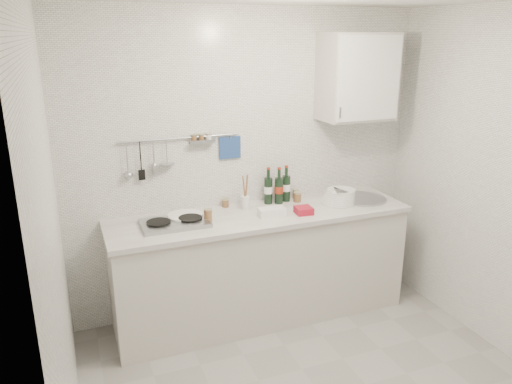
# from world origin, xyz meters

# --- Properties ---
(back_wall) EXTENTS (3.00, 0.02, 2.50)m
(back_wall) POSITION_xyz_m (0.00, 1.40, 1.25)
(back_wall) COLOR silver
(back_wall) RESTS_ON floor
(wall_left) EXTENTS (0.02, 2.80, 2.50)m
(wall_left) POSITION_xyz_m (-1.50, 0.00, 1.25)
(wall_left) COLOR silver
(wall_left) RESTS_ON floor
(counter) EXTENTS (2.44, 0.64, 0.96)m
(counter) POSITION_xyz_m (0.01, 1.10, 0.43)
(counter) COLOR #BBB5AD
(counter) RESTS_ON floor
(wall_rail) EXTENTS (0.98, 0.09, 0.34)m
(wall_rail) POSITION_xyz_m (-0.60, 1.37, 1.43)
(wall_rail) COLOR #93969B
(wall_rail) RESTS_ON back_wall
(wall_cabinet) EXTENTS (0.60, 0.38, 0.70)m
(wall_cabinet) POSITION_xyz_m (0.90, 1.22, 1.95)
(wall_cabinet) COLOR #BBB5AD
(wall_cabinet) RESTS_ON back_wall
(plate_stack_hob) EXTENTS (0.29, 0.29, 0.04)m
(plate_stack_hob) POSITION_xyz_m (-0.61, 1.17, 0.94)
(plate_stack_hob) COLOR #5479BF
(plate_stack_hob) RESTS_ON counter
(plate_stack_sink) EXTENTS (0.30, 0.29, 0.12)m
(plate_stack_sink) POSITION_xyz_m (0.72, 1.11, 0.97)
(plate_stack_sink) COLOR white
(plate_stack_sink) RESTS_ON counter
(wine_bottles) EXTENTS (0.24, 0.11, 0.31)m
(wine_bottles) POSITION_xyz_m (0.23, 1.30, 1.07)
(wine_bottles) COLOR black
(wine_bottles) RESTS_ON counter
(butter_dish) EXTENTS (0.21, 0.11, 0.06)m
(butter_dish) POSITION_xyz_m (0.06, 1.02, 0.95)
(butter_dish) COLOR white
(butter_dish) RESTS_ON counter
(strawberry_punnet) EXTENTS (0.14, 0.14, 0.05)m
(strawberry_punnet) POSITION_xyz_m (0.31, 0.97, 0.95)
(strawberry_punnet) COLOR red
(strawberry_punnet) RESTS_ON counter
(utensil_crock) EXTENTS (0.07, 0.07, 0.29)m
(utensil_crock) POSITION_xyz_m (-0.08, 1.25, 0.99)
(utensil_crock) COLOR white
(utensil_crock) RESTS_ON counter
(jar_a) EXTENTS (0.06, 0.06, 0.07)m
(jar_a) POSITION_xyz_m (-0.22, 1.35, 0.96)
(jar_a) COLOR brown
(jar_a) RESTS_ON counter
(jar_b) EXTENTS (0.06, 0.06, 0.08)m
(jar_b) POSITION_xyz_m (0.42, 1.35, 0.96)
(jar_b) COLOR brown
(jar_b) RESTS_ON counter
(jar_c) EXTENTS (0.07, 0.07, 0.08)m
(jar_c) POSITION_xyz_m (0.39, 1.25, 0.96)
(jar_c) COLOR brown
(jar_c) RESTS_ON counter
(jar_d) EXTENTS (0.06, 0.06, 0.11)m
(jar_d) POSITION_xyz_m (-0.45, 1.07, 0.97)
(jar_d) COLOR brown
(jar_d) RESTS_ON counter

